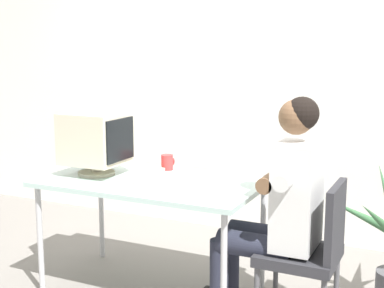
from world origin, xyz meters
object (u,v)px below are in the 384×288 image
(crt_monitor, at_px, (96,139))
(desk_mug, at_px, (167,162))
(office_chair, at_px, (311,247))
(person_seated, at_px, (278,205))
(desk, at_px, (152,188))
(keyboard, at_px, (139,175))

(crt_monitor, relative_size, desk_mug, 3.94)
(office_chair, bearing_deg, person_seated, -180.00)
(desk, distance_m, crt_monitor, 0.49)
(office_chair, relative_size, person_seated, 0.65)
(crt_monitor, distance_m, office_chair, 1.51)
(keyboard, distance_m, person_seated, 0.95)
(keyboard, relative_size, person_seated, 0.34)
(office_chair, bearing_deg, keyboard, 176.55)
(desk, distance_m, keyboard, 0.13)
(desk, bearing_deg, keyboard, 167.91)
(crt_monitor, xyz_separation_m, keyboard, (0.29, 0.05, -0.22))
(desk, bearing_deg, crt_monitor, -175.95)
(keyboard, xyz_separation_m, person_seated, (0.95, -0.07, -0.06))
(desk, height_order, person_seated, person_seated)
(person_seated, relative_size, desk_mug, 12.57)
(desk, xyz_separation_m, person_seated, (0.84, -0.05, 0.01))
(office_chair, distance_m, person_seated, 0.29)
(crt_monitor, distance_m, desk_mug, 0.51)
(office_chair, bearing_deg, crt_monitor, 179.31)
(desk, distance_m, office_chair, 1.05)
(office_chair, bearing_deg, desk, 177.48)
(crt_monitor, relative_size, keyboard, 0.92)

